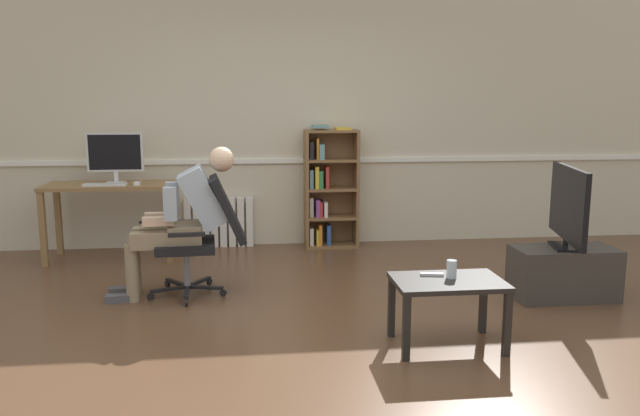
% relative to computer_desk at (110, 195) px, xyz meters
% --- Properties ---
extents(ground_plane, '(18.00, 18.00, 0.00)m').
position_rel_computer_desk_xyz_m(ground_plane, '(1.79, -2.15, -0.64)').
color(ground_plane, brown).
extents(back_wall, '(12.00, 0.13, 2.70)m').
position_rel_computer_desk_xyz_m(back_wall, '(1.79, 0.50, 0.71)').
color(back_wall, beige).
rests_on(back_wall, ground_plane).
extents(computer_desk, '(1.25, 0.57, 0.76)m').
position_rel_computer_desk_xyz_m(computer_desk, '(0.00, 0.00, 0.00)').
color(computer_desk, olive).
rests_on(computer_desk, ground_plane).
extents(imac_monitor, '(0.55, 0.14, 0.50)m').
position_rel_computer_desk_xyz_m(imac_monitor, '(0.05, 0.08, 0.40)').
color(imac_monitor, silver).
rests_on(imac_monitor, computer_desk).
extents(keyboard, '(0.41, 0.12, 0.02)m').
position_rel_computer_desk_xyz_m(keyboard, '(-0.01, -0.14, 0.13)').
color(keyboard, silver).
rests_on(keyboard, computer_desk).
extents(computer_mouse, '(0.06, 0.10, 0.03)m').
position_rel_computer_desk_xyz_m(computer_mouse, '(0.29, -0.12, 0.13)').
color(computer_mouse, white).
rests_on(computer_mouse, computer_desk).
extents(bookshelf, '(0.57, 0.29, 1.31)m').
position_rel_computer_desk_xyz_m(bookshelf, '(2.20, 0.29, -0.01)').
color(bookshelf, brown).
rests_on(bookshelf, ground_plane).
extents(radiator, '(0.73, 0.08, 0.54)m').
position_rel_computer_desk_xyz_m(radiator, '(1.03, 0.39, -0.37)').
color(radiator, white).
rests_on(radiator, ground_plane).
extents(office_chair, '(0.80, 0.62, 0.97)m').
position_rel_computer_desk_xyz_m(office_chair, '(1.00, -1.27, -0.12)').
color(office_chair, black).
rests_on(office_chair, ground_plane).
extents(person_seated, '(1.04, 0.41, 1.20)m').
position_rel_computer_desk_xyz_m(person_seated, '(0.83, -1.28, 0.01)').
color(person_seated, '#937F60').
rests_on(person_seated, ground_plane).
extents(tv_stand, '(0.80, 0.39, 0.41)m').
position_rel_computer_desk_xyz_m(tv_stand, '(3.85, -1.71, -0.43)').
color(tv_stand, '#3D3833').
rests_on(tv_stand, ground_plane).
extents(tv_screen, '(0.27, 0.94, 0.65)m').
position_rel_computer_desk_xyz_m(tv_screen, '(3.85, -1.71, 0.11)').
color(tv_screen, black).
rests_on(tv_screen, tv_stand).
extents(coffee_table, '(0.70, 0.46, 0.44)m').
position_rel_computer_desk_xyz_m(coffee_table, '(2.62, -2.56, -0.27)').
color(coffee_table, black).
rests_on(coffee_table, ground_plane).
extents(drinking_glass, '(0.07, 0.07, 0.12)m').
position_rel_computer_desk_xyz_m(drinking_glass, '(2.65, -2.53, -0.14)').
color(drinking_glass, silver).
rests_on(drinking_glass, coffee_table).
extents(spare_remote, '(0.15, 0.07, 0.02)m').
position_rel_computer_desk_xyz_m(spare_remote, '(2.54, -2.46, -0.19)').
color(spare_remote, white).
rests_on(spare_remote, coffee_table).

